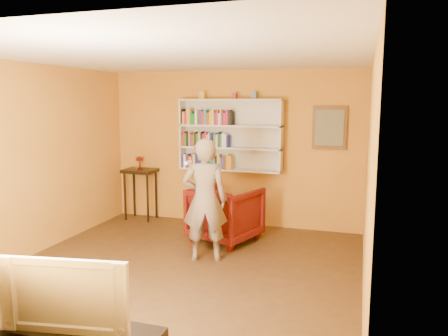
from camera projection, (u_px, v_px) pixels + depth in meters
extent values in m
cube|color=#412B15|center=(176.00, 279.00, 5.53)|extent=(5.30, 5.80, 0.12)
cube|color=#C27F24|center=(233.00, 149.00, 7.69)|extent=(5.30, 0.04, 2.70)
cube|color=#C27F24|center=(21.00, 225.00, 2.94)|extent=(5.30, 0.04, 2.70)
cube|color=#C27F24|center=(23.00, 162.00, 6.00)|extent=(0.04, 5.80, 2.70)
cube|color=#C27F24|center=(370.00, 180.00, 4.63)|extent=(0.04, 5.80, 2.70)
cube|color=white|center=(172.00, 53.00, 5.11)|extent=(5.30, 5.80, 0.06)
cube|color=silver|center=(232.00, 135.00, 7.61)|extent=(1.80, 0.03, 1.20)
cube|color=silver|center=(183.00, 134.00, 7.76)|extent=(0.03, 0.28, 1.20)
cube|color=silver|center=(281.00, 136.00, 7.23)|extent=(0.03, 0.28, 1.20)
cube|color=silver|center=(230.00, 170.00, 7.58)|extent=(1.80, 0.28, 0.03)
cube|color=silver|center=(230.00, 148.00, 7.53)|extent=(1.80, 0.28, 0.03)
cube|color=silver|center=(230.00, 126.00, 7.47)|extent=(1.80, 0.28, 0.03)
cube|color=silver|center=(230.00, 100.00, 7.40)|extent=(1.80, 0.28, 0.03)
cube|color=#212998|center=(184.00, 160.00, 7.78)|extent=(0.03, 0.17, 0.24)
cube|color=white|center=(186.00, 161.00, 7.76)|extent=(0.04, 0.17, 0.23)
cube|color=#562878|center=(189.00, 160.00, 7.76)|extent=(0.03, 0.19, 0.24)
cube|color=brown|center=(190.00, 161.00, 7.73)|extent=(0.03, 0.15, 0.22)
cube|color=gold|center=(192.00, 162.00, 7.74)|extent=(0.03, 0.18, 0.20)
cube|color=#562878|center=(193.00, 160.00, 7.72)|extent=(0.02, 0.16, 0.25)
cube|color=yellow|center=(195.00, 161.00, 7.71)|extent=(0.04, 0.17, 0.25)
cube|color=#212998|center=(198.00, 160.00, 7.70)|extent=(0.03, 0.18, 0.26)
cube|color=#212998|center=(199.00, 161.00, 7.68)|extent=(0.03, 0.16, 0.24)
cube|color=#212998|center=(201.00, 161.00, 7.67)|extent=(0.04, 0.15, 0.24)
cube|color=white|center=(204.00, 161.00, 7.67)|extent=(0.03, 0.19, 0.25)
cube|color=#212998|center=(206.00, 162.00, 7.66)|extent=(0.04, 0.18, 0.20)
cube|color=black|center=(208.00, 160.00, 7.65)|extent=(0.03, 0.18, 0.27)
cube|color=#212998|center=(209.00, 161.00, 7.63)|extent=(0.03, 0.18, 0.25)
cube|color=teal|center=(211.00, 161.00, 7.61)|extent=(0.02, 0.14, 0.24)
cube|color=#1A7729|center=(213.00, 162.00, 7.61)|extent=(0.04, 0.17, 0.21)
cube|color=teal|center=(215.00, 162.00, 7.60)|extent=(0.03, 0.18, 0.22)
cube|color=black|center=(217.00, 162.00, 7.58)|extent=(0.03, 0.16, 0.23)
cube|color=gold|center=(220.00, 162.00, 7.57)|extent=(0.04, 0.16, 0.25)
cube|color=teal|center=(222.00, 163.00, 7.57)|extent=(0.03, 0.18, 0.20)
cube|color=#562878|center=(224.00, 162.00, 7.54)|extent=(0.04, 0.15, 0.23)
cube|color=brown|center=(227.00, 162.00, 7.53)|extent=(0.03, 0.17, 0.24)
cube|color=gold|center=(229.00, 162.00, 7.51)|extent=(0.04, 0.15, 0.26)
cube|color=gold|center=(231.00, 163.00, 7.50)|extent=(0.04, 0.15, 0.23)
cube|color=brown|center=(184.00, 140.00, 7.73)|extent=(0.03, 0.19, 0.19)
cube|color=#BD1D3B|center=(186.00, 139.00, 7.71)|extent=(0.03, 0.17, 0.25)
cube|color=#1A7729|center=(187.00, 140.00, 7.70)|extent=(0.03, 0.17, 0.22)
cube|color=black|center=(189.00, 139.00, 7.68)|extent=(0.03, 0.16, 0.24)
cube|color=gold|center=(191.00, 139.00, 7.68)|extent=(0.02, 0.19, 0.25)
cube|color=#562878|center=(193.00, 140.00, 7.66)|extent=(0.04, 0.15, 0.21)
cube|color=brown|center=(195.00, 140.00, 7.65)|extent=(0.03, 0.15, 0.21)
cube|color=black|center=(197.00, 139.00, 7.65)|extent=(0.02, 0.19, 0.25)
cube|color=#1A7729|center=(199.00, 140.00, 7.64)|extent=(0.04, 0.19, 0.22)
cube|color=gold|center=(201.00, 139.00, 7.62)|extent=(0.04, 0.17, 0.25)
cube|color=black|center=(203.00, 139.00, 7.62)|extent=(0.02, 0.18, 0.26)
cube|color=#562878|center=(204.00, 140.00, 7.59)|extent=(0.03, 0.14, 0.23)
cube|color=#BD1D3B|center=(206.00, 139.00, 7.57)|extent=(0.03, 0.14, 0.25)
cube|color=yellow|center=(209.00, 141.00, 7.58)|extent=(0.03, 0.18, 0.21)
cube|color=white|center=(210.00, 140.00, 7.56)|extent=(0.02, 0.16, 0.24)
cube|color=#212998|center=(212.00, 140.00, 7.57)|extent=(0.03, 0.18, 0.24)
cube|color=black|center=(214.00, 140.00, 7.56)|extent=(0.03, 0.18, 0.23)
cube|color=teal|center=(215.00, 140.00, 7.53)|extent=(0.03, 0.15, 0.24)
cube|color=yellow|center=(218.00, 141.00, 7.52)|extent=(0.04, 0.15, 0.22)
cube|color=#212998|center=(220.00, 139.00, 7.51)|extent=(0.02, 0.16, 0.26)
cube|color=#1A7729|center=(222.00, 141.00, 7.50)|extent=(0.03, 0.15, 0.22)
cube|color=white|center=(224.00, 140.00, 7.50)|extent=(0.04, 0.18, 0.24)
cube|color=white|center=(226.00, 140.00, 7.47)|extent=(0.03, 0.15, 0.24)
cube|color=#212998|center=(228.00, 141.00, 7.48)|extent=(0.02, 0.19, 0.20)
cube|color=black|center=(183.00, 117.00, 7.65)|extent=(0.02, 0.16, 0.27)
cube|color=gold|center=(185.00, 118.00, 7.64)|extent=(0.03, 0.15, 0.22)
cube|color=#BD1D3B|center=(187.00, 118.00, 7.64)|extent=(0.04, 0.16, 0.23)
cube|color=yellow|center=(189.00, 117.00, 7.63)|extent=(0.03, 0.17, 0.26)
cube|color=gold|center=(191.00, 117.00, 7.61)|extent=(0.03, 0.16, 0.27)
cube|color=#1A7729|center=(193.00, 118.00, 7.61)|extent=(0.03, 0.17, 0.22)
cube|color=#1A7729|center=(195.00, 119.00, 7.60)|extent=(0.04, 0.16, 0.19)
cube|color=white|center=(197.00, 117.00, 7.57)|extent=(0.04, 0.14, 0.24)
cube|color=#1A7729|center=(199.00, 118.00, 7.57)|extent=(0.03, 0.18, 0.22)
cube|color=#562878|center=(202.00, 117.00, 7.56)|extent=(0.04, 0.18, 0.26)
cube|color=#BD1D3B|center=(204.00, 118.00, 7.53)|extent=(0.04, 0.14, 0.23)
cube|color=teal|center=(207.00, 117.00, 7.53)|extent=(0.04, 0.16, 0.26)
cube|color=brown|center=(209.00, 119.00, 7.51)|extent=(0.04, 0.14, 0.21)
cube|color=gold|center=(211.00, 118.00, 7.49)|extent=(0.04, 0.14, 0.23)
cube|color=yellow|center=(214.00, 117.00, 7.50)|extent=(0.04, 0.19, 0.26)
cube|color=#562878|center=(217.00, 119.00, 7.48)|extent=(0.04, 0.18, 0.21)
cube|color=#BD1D3B|center=(219.00, 117.00, 7.46)|extent=(0.03, 0.16, 0.25)
cube|color=white|center=(220.00, 119.00, 7.46)|extent=(0.03, 0.18, 0.20)
cube|color=yellow|center=(222.00, 117.00, 7.45)|extent=(0.02, 0.19, 0.26)
cube|color=#562878|center=(224.00, 118.00, 7.44)|extent=(0.03, 0.18, 0.23)
cube|color=#BD1D3B|center=(226.00, 119.00, 7.43)|extent=(0.03, 0.17, 0.21)
cube|color=#BD1D3B|center=(228.00, 117.00, 7.40)|extent=(0.04, 0.15, 0.26)
cube|color=black|center=(230.00, 117.00, 7.40)|extent=(0.04, 0.16, 0.26)
cube|color=black|center=(232.00, 118.00, 7.39)|extent=(0.03, 0.18, 0.23)
cube|color=gold|center=(202.00, 95.00, 7.54)|extent=(0.09, 0.09, 0.13)
cube|color=maroon|center=(234.00, 96.00, 7.37)|extent=(0.08, 0.08, 0.11)
cube|color=slate|center=(254.00, 95.00, 7.27)|extent=(0.09, 0.09, 0.12)
cube|color=#533517|center=(330.00, 128.00, 7.08)|extent=(0.55, 0.04, 0.70)
cube|color=gray|center=(329.00, 128.00, 7.06)|extent=(0.45, 0.02, 0.58)
cylinder|color=black|center=(125.00, 197.00, 8.00)|extent=(0.04, 0.04, 0.88)
cylinder|color=black|center=(148.00, 199.00, 7.86)|extent=(0.04, 0.04, 0.88)
cylinder|color=black|center=(134.00, 193.00, 8.31)|extent=(0.04, 0.04, 0.88)
cylinder|color=black|center=(156.00, 195.00, 8.17)|extent=(0.04, 0.04, 0.88)
cube|color=black|center=(140.00, 171.00, 8.02)|extent=(0.58, 0.44, 0.06)
cylinder|color=maroon|center=(140.00, 169.00, 8.01)|extent=(0.10, 0.10, 0.02)
cylinder|color=maroon|center=(140.00, 165.00, 8.00)|extent=(0.03, 0.03, 0.12)
ellipsoid|color=maroon|center=(140.00, 159.00, 7.98)|extent=(0.13, 0.13, 0.09)
cylinder|color=beige|center=(143.00, 159.00, 7.96)|extent=(0.01, 0.01, 0.10)
cylinder|color=beige|center=(143.00, 159.00, 8.00)|extent=(0.01, 0.01, 0.10)
cylinder|color=beige|center=(143.00, 159.00, 8.03)|extent=(0.01, 0.01, 0.10)
cylinder|color=beige|center=(141.00, 159.00, 8.05)|extent=(0.01, 0.01, 0.10)
cylinder|color=beige|center=(139.00, 159.00, 8.04)|extent=(0.01, 0.01, 0.10)
cylinder|color=beige|center=(137.00, 159.00, 8.02)|extent=(0.01, 0.01, 0.10)
cylinder|color=beige|center=(136.00, 159.00, 7.98)|extent=(0.01, 0.01, 0.10)
cylinder|color=beige|center=(136.00, 160.00, 7.95)|extent=(0.01, 0.01, 0.10)
cylinder|color=beige|center=(137.00, 160.00, 7.92)|extent=(0.01, 0.01, 0.10)
cylinder|color=beige|center=(139.00, 160.00, 7.92)|extent=(0.01, 0.01, 0.10)
cylinder|color=beige|center=(141.00, 160.00, 7.93)|extent=(0.01, 0.01, 0.10)
imported|color=#460505|center=(225.00, 214.00, 6.83)|extent=(1.18, 1.19, 0.86)
imported|color=#776757|center=(205.00, 200.00, 5.93)|extent=(0.71, 0.57, 1.69)
cube|color=white|center=(188.00, 163.00, 5.58)|extent=(0.04, 0.15, 0.04)
imported|color=black|center=(70.00, 291.00, 3.24)|extent=(0.99, 0.29, 0.57)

